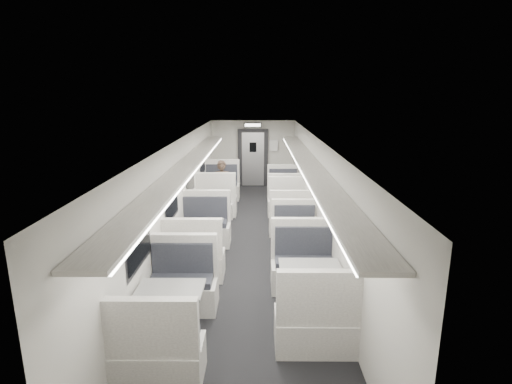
{
  "coord_description": "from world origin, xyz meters",
  "views": [
    {
      "loc": [
        0.21,
        -8.5,
        3.37
      ],
      "look_at": [
        0.15,
        0.76,
        1.06
      ],
      "focal_mm": 28.0,
      "sensor_mm": 36.0,
      "label": 1
    }
  ],
  "objects_px": {
    "booth_left_c": "(200,241)",
    "passenger": "(222,187)",
    "booth_left_a": "(219,193)",
    "booth_left_d": "(171,313)",
    "booth_right_d": "(310,290)",
    "booth_right_b": "(289,210)",
    "booth_left_b": "(212,212)",
    "booth_right_c": "(298,246)",
    "exit_sign": "(253,125)",
    "vestibule_door": "(253,158)",
    "booth_right_a": "(285,194)"
  },
  "relations": [
    {
      "from": "vestibule_door",
      "to": "exit_sign",
      "type": "distance_m",
      "value": 1.33
    },
    {
      "from": "booth_right_a",
      "to": "passenger",
      "type": "height_order",
      "value": "passenger"
    },
    {
      "from": "booth_right_b",
      "to": "passenger",
      "type": "height_order",
      "value": "passenger"
    },
    {
      "from": "booth_right_a",
      "to": "booth_right_d",
      "type": "relative_size",
      "value": 0.89
    },
    {
      "from": "passenger",
      "to": "exit_sign",
      "type": "bearing_deg",
      "value": 76.26
    },
    {
      "from": "booth_right_c",
      "to": "booth_right_d",
      "type": "bearing_deg",
      "value": -90.0
    },
    {
      "from": "passenger",
      "to": "vestibule_door",
      "type": "bearing_deg",
      "value": 78.29
    },
    {
      "from": "booth_left_a",
      "to": "passenger",
      "type": "bearing_deg",
      "value": -76.19
    },
    {
      "from": "booth_left_c",
      "to": "booth_left_d",
      "type": "bearing_deg",
      "value": -90.0
    },
    {
      "from": "booth_right_c",
      "to": "vestibule_door",
      "type": "height_order",
      "value": "vestibule_door"
    },
    {
      "from": "passenger",
      "to": "booth_right_a",
      "type": "bearing_deg",
      "value": 26.96
    },
    {
      "from": "booth_right_b",
      "to": "vestibule_door",
      "type": "xyz_separation_m",
      "value": [
        -1.0,
        4.39,
        0.66
      ]
    },
    {
      "from": "booth_right_c",
      "to": "booth_right_d",
      "type": "xyz_separation_m",
      "value": [
        0.0,
        -1.94,
        0.05
      ]
    },
    {
      "from": "booth_right_d",
      "to": "booth_left_c",
      "type": "bearing_deg",
      "value": 133.56
    },
    {
      "from": "booth_left_b",
      "to": "booth_right_c",
      "type": "distance_m",
      "value": 3.06
    },
    {
      "from": "booth_right_b",
      "to": "booth_right_d",
      "type": "distance_m",
      "value": 4.43
    },
    {
      "from": "booth_right_b",
      "to": "booth_left_a",
      "type": "bearing_deg",
      "value": 140.68
    },
    {
      "from": "booth_left_a",
      "to": "exit_sign",
      "type": "distance_m",
      "value": 3.09
    },
    {
      "from": "booth_left_c",
      "to": "booth_right_d",
      "type": "relative_size",
      "value": 0.99
    },
    {
      "from": "booth_left_c",
      "to": "booth_right_d",
      "type": "xyz_separation_m",
      "value": [
        2.0,
        -2.1,
        0.0
      ]
    },
    {
      "from": "booth_right_c",
      "to": "vestibule_door",
      "type": "xyz_separation_m",
      "value": [
        -1.0,
        6.87,
        0.68
      ]
    },
    {
      "from": "booth_right_d",
      "to": "vestibule_door",
      "type": "relative_size",
      "value": 1.1
    },
    {
      "from": "booth_right_a",
      "to": "booth_right_b",
      "type": "xyz_separation_m",
      "value": [
        0.0,
        -1.76,
        0.02
      ]
    },
    {
      "from": "booth_left_b",
      "to": "booth_left_c",
      "type": "height_order",
      "value": "booth_left_c"
    },
    {
      "from": "booth_right_b",
      "to": "booth_right_c",
      "type": "height_order",
      "value": "booth_right_b"
    },
    {
      "from": "booth_right_c",
      "to": "booth_left_c",
      "type": "bearing_deg",
      "value": 175.41
    },
    {
      "from": "booth_left_b",
      "to": "booth_left_c",
      "type": "distance_m",
      "value": 2.15
    },
    {
      "from": "booth_left_d",
      "to": "booth_right_a",
      "type": "distance_m",
      "value": 7.14
    },
    {
      "from": "booth_left_b",
      "to": "booth_right_c",
      "type": "relative_size",
      "value": 1.0
    },
    {
      "from": "booth_right_a",
      "to": "booth_left_a",
      "type": "bearing_deg",
      "value": -176.62
    },
    {
      "from": "booth_right_b",
      "to": "passenger",
      "type": "relative_size",
      "value": 1.4
    },
    {
      "from": "booth_left_b",
      "to": "booth_right_a",
      "type": "height_order",
      "value": "booth_right_a"
    },
    {
      "from": "booth_right_b",
      "to": "booth_left_d",
      "type": "bearing_deg",
      "value": -111.43
    },
    {
      "from": "booth_left_d",
      "to": "booth_right_c",
      "type": "height_order",
      "value": "booth_left_d"
    },
    {
      "from": "booth_left_a",
      "to": "passenger",
      "type": "xyz_separation_m",
      "value": [
        0.18,
        -0.75,
        0.35
      ]
    },
    {
      "from": "booth_left_c",
      "to": "passenger",
      "type": "distance_m",
      "value": 3.24
    },
    {
      "from": "booth_left_b",
      "to": "passenger",
      "type": "distance_m",
      "value": 1.16
    },
    {
      "from": "booth_left_d",
      "to": "exit_sign",
      "type": "height_order",
      "value": "exit_sign"
    },
    {
      "from": "booth_right_a",
      "to": "booth_right_d",
      "type": "bearing_deg",
      "value": -90.0
    },
    {
      "from": "booth_left_c",
      "to": "booth_right_b",
      "type": "relative_size",
      "value": 1.06
    },
    {
      "from": "booth_left_d",
      "to": "vestibule_door",
      "type": "xyz_separation_m",
      "value": [
        1.0,
        9.48,
        0.64
      ]
    },
    {
      "from": "booth_right_a",
      "to": "vestibule_door",
      "type": "distance_m",
      "value": 2.89
    },
    {
      "from": "booth_right_b",
      "to": "vestibule_door",
      "type": "height_order",
      "value": "vestibule_door"
    },
    {
      "from": "booth_right_b",
      "to": "exit_sign",
      "type": "xyz_separation_m",
      "value": [
        -1.0,
        3.9,
        1.9
      ]
    },
    {
      "from": "booth_right_b",
      "to": "booth_left_c",
      "type": "bearing_deg",
      "value": -130.67
    },
    {
      "from": "booth_left_b",
      "to": "exit_sign",
      "type": "height_order",
      "value": "exit_sign"
    },
    {
      "from": "booth_left_c",
      "to": "exit_sign",
      "type": "height_order",
      "value": "exit_sign"
    },
    {
      "from": "booth_right_d",
      "to": "passenger",
      "type": "bearing_deg",
      "value": 108.85
    },
    {
      "from": "booth_right_c",
      "to": "booth_right_d",
      "type": "relative_size",
      "value": 0.88
    },
    {
      "from": "booth_left_a",
      "to": "booth_left_d",
      "type": "relative_size",
      "value": 1.06
    }
  ]
}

